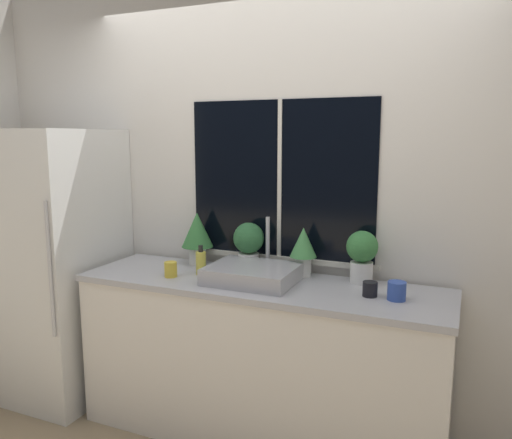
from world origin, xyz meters
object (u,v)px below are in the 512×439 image
at_px(sink, 253,273).
at_px(mug_yellow, 171,269).
at_px(potted_plant_far_left, 197,233).
at_px(potted_plant_center_left, 249,243).
at_px(soap_bottle, 201,262).
at_px(refrigerator, 55,264).
at_px(mug_black, 370,289).
at_px(potted_plant_far_right, 362,253).
at_px(potted_plant_center_right, 303,247).
at_px(mug_blue, 397,291).

xyz_separation_m(sink, mug_yellow, (-0.47, -0.10, -0.00)).
distance_m(potted_plant_far_left, potted_plant_center_left, 0.35).
xyz_separation_m(sink, potted_plant_far_left, (-0.48, 0.22, 0.15)).
xyz_separation_m(soap_bottle, mug_yellow, (-0.13, -0.11, -0.03)).
height_order(refrigerator, mug_black, refrigerator).
bearing_deg(potted_plant_far_right, potted_plant_far_left, 180.00).
bearing_deg(refrigerator, soap_bottle, 2.36).
bearing_deg(potted_plant_center_right, mug_blue, -22.24).
bearing_deg(mug_blue, mug_black, 177.85).
distance_m(sink, soap_bottle, 0.34).
relative_size(sink, mug_blue, 5.16).
bearing_deg(soap_bottle, mug_blue, -1.15).
relative_size(sink, potted_plant_center_left, 1.65).
relative_size(sink, potted_plant_far_right, 1.64).
bearing_deg(refrigerator, potted_plant_far_right, 7.22).
height_order(potted_plant_far_right, mug_blue, potted_plant_far_right).
bearing_deg(soap_bottle, mug_black, -1.01).
bearing_deg(mug_black, sink, 179.67).
relative_size(soap_bottle, mug_yellow, 1.97).
distance_m(potted_plant_far_left, mug_black, 1.16).
height_order(potted_plant_center_left, mug_black, potted_plant_center_left).
distance_m(potted_plant_center_right, soap_bottle, 0.60).
bearing_deg(potted_plant_far_left, refrigerator, -165.13).
bearing_deg(mug_black, potted_plant_center_left, 163.85).
relative_size(refrigerator, sink, 3.69).
height_order(soap_bottle, mug_yellow, soap_bottle).
distance_m(potted_plant_center_left, mug_yellow, 0.49).
bearing_deg(sink, soap_bottle, 177.68).
bearing_deg(refrigerator, mug_yellow, -4.12).
bearing_deg(sink, potted_plant_far_left, 155.27).
xyz_separation_m(sink, potted_plant_center_right, (0.22, 0.22, 0.12)).
xyz_separation_m(potted_plant_far_right, mug_blue, (0.22, -0.23, -0.12)).
relative_size(refrigerator, potted_plant_far_right, 6.07).
bearing_deg(soap_bottle, potted_plant_center_right, 20.28).
relative_size(potted_plant_center_left, mug_black, 3.84).
distance_m(potted_plant_center_left, soap_bottle, 0.31).
bearing_deg(mug_blue, potted_plant_far_left, 169.70).
height_order(sink, potted_plant_far_left, sink).
bearing_deg(mug_yellow, potted_plant_far_right, 17.24).
bearing_deg(potted_plant_center_left, mug_yellow, -137.48).
relative_size(refrigerator, potted_plant_center_left, 6.10).
bearing_deg(mug_black, mug_yellow, -175.10).
bearing_deg(sink, mug_blue, -0.64).
distance_m(potted_plant_center_right, mug_black, 0.50).
bearing_deg(potted_plant_far_right, soap_bottle, -167.03).
bearing_deg(soap_bottle, sink, -2.32).
relative_size(potted_plant_center_left, potted_plant_center_right, 1.02).
distance_m(potted_plant_center_right, mug_blue, 0.61).
xyz_separation_m(refrigerator, potted_plant_center_left, (1.30, 0.25, 0.21)).
relative_size(mug_yellow, mug_blue, 0.95).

